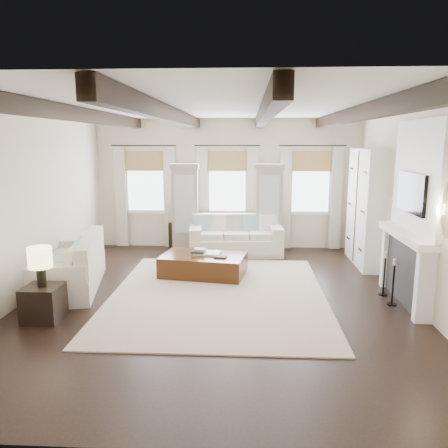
# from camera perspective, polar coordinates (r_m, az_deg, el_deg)

# --- Properties ---
(ground) EXTENTS (7.50, 7.50, 0.00)m
(ground) POSITION_cam_1_polar(r_m,az_deg,el_deg) (7.60, -0.86, -9.73)
(ground) COLOR black
(ground) RESTS_ON ground
(room_shell) EXTENTS (6.54, 7.54, 3.22)m
(room_shell) POSITION_cam_1_polar(r_m,az_deg,el_deg) (8.04, 4.89, 5.22)
(room_shell) COLOR beige
(room_shell) RESTS_ON ground
(area_rug) EXTENTS (3.72, 4.45, 0.02)m
(area_rug) POSITION_cam_1_polar(r_m,az_deg,el_deg) (7.79, -0.79, -9.14)
(area_rug) COLOR #C3B299
(area_rug) RESTS_ON ground
(sofa_back) EXTENTS (2.24, 1.17, 0.93)m
(sofa_back) POSITION_cam_1_polar(r_m,az_deg,el_deg) (10.43, 1.51, -1.87)
(sofa_back) COLOR beige
(sofa_back) RESTS_ON ground
(sofa_left) EXTENTS (1.43, 2.37, 0.95)m
(sofa_left) POSITION_cam_1_polar(r_m,az_deg,el_deg) (8.51, -19.04, -5.36)
(sofa_left) COLOR beige
(sofa_left) RESTS_ON ground
(ottoman) EXTENTS (1.77, 1.27, 0.43)m
(ottoman) POSITION_cam_1_polar(r_m,az_deg,el_deg) (8.81, -2.67, -5.37)
(ottoman) COLOR black
(ottoman) RESTS_ON ground
(tray) EXTENTS (0.55, 0.46, 0.04)m
(tray) POSITION_cam_1_polar(r_m,az_deg,el_deg) (8.80, -2.15, -3.80)
(tray) COLOR white
(tray) RESTS_ON ottoman
(book_lower) EXTENTS (0.29, 0.24, 0.04)m
(book_lower) POSITION_cam_1_polar(r_m,az_deg,el_deg) (8.74, -3.37, -3.64)
(book_lower) COLOR #262628
(book_lower) RESTS_ON tray
(book_upper) EXTENTS (0.24, 0.20, 0.03)m
(book_upper) POSITION_cam_1_polar(r_m,az_deg,el_deg) (8.80, -3.16, -3.31)
(book_upper) COLOR beige
(book_upper) RESTS_ON book_lower
(book_loose) EXTENTS (0.27, 0.22, 0.03)m
(book_loose) POSITION_cam_1_polar(r_m,az_deg,el_deg) (8.53, -0.46, -4.30)
(book_loose) COLOR #262628
(book_loose) RESTS_ON ottoman
(side_table_front) EXTENTS (0.53, 0.53, 0.53)m
(side_table_front) POSITION_cam_1_polar(r_m,az_deg,el_deg) (7.21, -22.50, -9.51)
(side_table_front) COLOR black
(side_table_front) RESTS_ON ground
(lamp_front) EXTENTS (0.35, 0.35, 0.60)m
(lamp_front) POSITION_cam_1_polar(r_m,az_deg,el_deg) (7.01, -22.91, -4.32)
(lamp_front) COLOR black
(lamp_front) RESTS_ON side_table_front
(side_table_back) EXTENTS (0.43, 0.43, 0.65)m
(side_table_back) POSITION_cam_1_polar(r_m,az_deg,el_deg) (11.23, -5.98, -1.27)
(side_table_back) COLOR black
(side_table_back) RESTS_ON ground
(lamp_back) EXTENTS (0.39, 0.39, 0.67)m
(lamp_back) POSITION_cam_1_polar(r_m,az_deg,el_deg) (11.09, -6.06, 2.68)
(lamp_back) COLOR black
(lamp_back) RESTS_ON side_table_back
(candlestick_near) EXTENTS (0.16, 0.16, 0.78)m
(candlestick_near) POSITION_cam_1_polar(r_m,az_deg,el_deg) (7.75, 21.21, -7.57)
(candlestick_near) COLOR black
(candlestick_near) RESTS_ON ground
(candlestick_far) EXTENTS (0.16, 0.16, 0.78)m
(candlestick_far) POSITION_cam_1_polar(r_m,az_deg,el_deg) (8.17, 20.19, -6.56)
(candlestick_far) COLOR black
(candlestick_far) RESTS_ON ground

